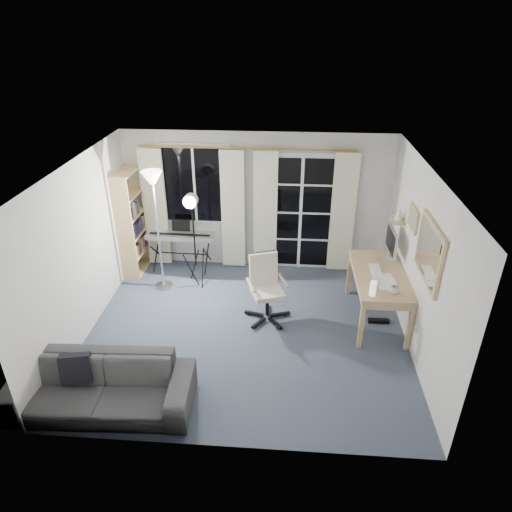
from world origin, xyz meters
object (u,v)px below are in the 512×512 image
(desk, at_px, (380,280))
(monitor, at_px, (391,242))
(office_chair, at_px, (265,281))
(studio_light, at_px, (191,212))
(mug, at_px, (395,289))
(bookshelf, at_px, (132,224))
(sofa, at_px, (99,380))
(torchiere_lamp, at_px, (154,196))
(keyboard_piano, at_px, (180,237))

(desk, distance_m, monitor, 0.63)
(office_chair, height_order, monitor, monitor)
(studio_light, distance_m, mug, 3.22)
(bookshelf, relative_size, mug, 14.44)
(studio_light, xyz_separation_m, mug, (2.94, -1.23, -0.50))
(bookshelf, bearing_deg, sofa, -77.36)
(torchiere_lamp, xyz_separation_m, studio_light, (0.54, 0.07, -0.27))
(bookshelf, height_order, keyboard_piano, bookshelf)
(monitor, bearing_deg, office_chair, -166.25)
(bookshelf, distance_m, mug, 4.45)
(studio_light, relative_size, office_chair, 1.66)
(torchiere_lamp, distance_m, mug, 3.74)
(desk, height_order, sofa, sofa)
(studio_light, relative_size, sofa, 0.80)
(monitor, bearing_deg, studio_light, 174.10)
(bookshelf, relative_size, sofa, 0.88)
(mug, bearing_deg, monitor, 84.21)
(bookshelf, xyz_separation_m, studio_light, (1.17, -0.49, 0.47))
(bookshelf, height_order, sofa, bookshelf)
(bookshelf, bearing_deg, desk, -14.86)
(desk, bearing_deg, monitor, 65.71)
(office_chair, relative_size, sofa, 0.48)
(bookshelf, bearing_deg, torchiere_lamp, -39.79)
(desk, bearing_deg, keyboard_piano, 157.87)
(keyboard_piano, height_order, studio_light, studio_light)
(bookshelf, distance_m, monitor, 4.27)
(studio_light, relative_size, desk, 1.15)
(bookshelf, xyz_separation_m, desk, (4.00, -1.21, -0.19))
(studio_light, height_order, monitor, studio_light)
(bookshelf, distance_m, torchiere_lamp, 1.11)
(desk, bearing_deg, mug, -79.40)
(keyboard_piano, xyz_separation_m, desk, (3.18, -1.25, 0.03))
(torchiere_lamp, distance_m, desk, 3.56)
(studio_light, height_order, desk, studio_light)
(keyboard_piano, xyz_separation_m, office_chair, (1.54, -1.27, -0.06))
(keyboard_piano, relative_size, studio_light, 0.71)
(studio_light, bearing_deg, office_chair, -27.91)
(bookshelf, bearing_deg, studio_light, -20.68)
(torchiere_lamp, distance_m, studio_light, 0.61)
(office_chair, bearing_deg, bookshelf, 132.56)
(studio_light, distance_m, sofa, 2.93)
(office_chair, xyz_separation_m, monitor, (1.84, 0.47, 0.48))
(mug, bearing_deg, keyboard_piano, 151.96)
(bookshelf, xyz_separation_m, mug, (4.10, -1.71, -0.03))
(keyboard_piano, relative_size, mug, 9.35)
(sofa, bearing_deg, bookshelf, 98.25)
(office_chair, xyz_separation_m, desk, (1.64, 0.02, 0.09))
(keyboard_piano, bearing_deg, torchiere_lamp, -106.49)
(studio_light, height_order, mug, studio_light)
(keyboard_piano, distance_m, studio_light, 0.93)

